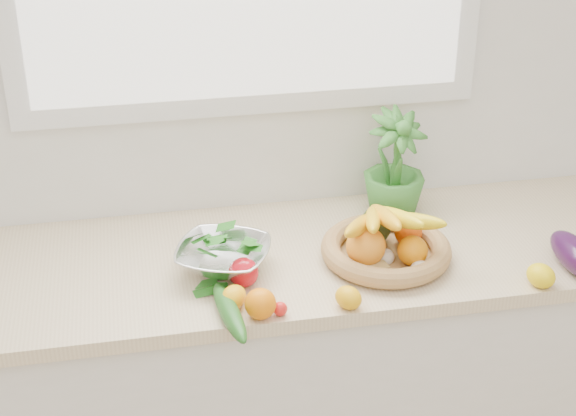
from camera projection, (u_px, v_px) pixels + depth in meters
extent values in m
cube|color=white|center=(248.00, 60.00, 2.42)|extent=(4.50, 0.02, 2.70)
cube|color=silver|center=(270.00, 392.00, 2.60)|extent=(2.20, 0.58, 0.86)
cube|color=beige|center=(268.00, 262.00, 2.39)|extent=(2.24, 0.62, 0.04)
sphere|color=orange|center=(260.00, 304.00, 2.10)|extent=(0.09, 0.09, 0.08)
ellipsoid|color=#F9AE0D|center=(348.00, 298.00, 2.15)|extent=(0.09, 0.09, 0.06)
ellipsoid|color=#FFB10D|center=(234.00, 297.00, 2.15)|extent=(0.09, 0.09, 0.06)
ellipsoid|color=yellow|center=(541.00, 276.00, 2.23)|extent=(0.09, 0.10, 0.06)
sphere|color=red|center=(244.00, 272.00, 2.23)|extent=(0.09, 0.09, 0.08)
cube|color=tan|center=(370.00, 272.00, 2.27)|extent=(0.10, 0.06, 0.03)
ellipsoid|color=beige|center=(385.00, 257.00, 2.32)|extent=(0.07, 0.07, 0.04)
ellipsoid|color=white|center=(427.00, 230.00, 2.45)|extent=(0.07, 0.07, 0.05)
ellipsoid|color=silver|center=(420.00, 269.00, 2.27)|extent=(0.06, 0.06, 0.04)
ellipsoid|color=#2F0E36|center=(574.00, 255.00, 2.30)|extent=(0.09, 0.22, 0.09)
ellipsoid|color=#1B5D1B|center=(230.00, 312.00, 2.10)|extent=(0.08, 0.26, 0.05)
sphere|color=red|center=(280.00, 309.00, 2.12)|extent=(0.04, 0.04, 0.04)
imported|color=#39822F|center=(395.00, 166.00, 2.52)|extent=(0.23, 0.23, 0.32)
cylinder|color=tan|center=(385.00, 257.00, 2.36)|extent=(0.31, 0.31, 0.01)
torus|color=tan|center=(386.00, 249.00, 2.34)|extent=(0.36, 0.36, 0.05)
sphere|color=orange|center=(366.00, 246.00, 2.29)|extent=(0.11, 0.11, 0.10)
sphere|color=orange|center=(413.00, 251.00, 2.30)|extent=(0.08, 0.08, 0.08)
sphere|color=#E75107|center=(408.00, 232.00, 2.39)|extent=(0.08, 0.08, 0.08)
ellipsoid|color=black|center=(376.00, 225.00, 2.39)|extent=(0.09, 0.09, 0.11)
ellipsoid|color=gold|center=(361.00, 225.00, 2.28)|extent=(0.17, 0.21, 0.10)
ellipsoid|color=yellow|center=(373.00, 219.00, 2.29)|extent=(0.10, 0.23, 0.10)
ellipsoid|color=#FDB014|center=(385.00, 217.00, 2.29)|extent=(0.05, 0.23, 0.10)
ellipsoid|color=yellow|center=(396.00, 217.00, 2.30)|extent=(0.12, 0.23, 0.10)
ellipsoid|color=yellow|center=(409.00, 221.00, 2.30)|extent=(0.18, 0.20, 0.10)
cylinder|color=silver|center=(224.00, 269.00, 2.30)|extent=(0.12, 0.12, 0.02)
imported|color=white|center=(223.00, 256.00, 2.28)|extent=(0.31, 0.31, 0.06)
ellipsoid|color=#256018|center=(223.00, 243.00, 2.26)|extent=(0.24, 0.24, 0.07)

